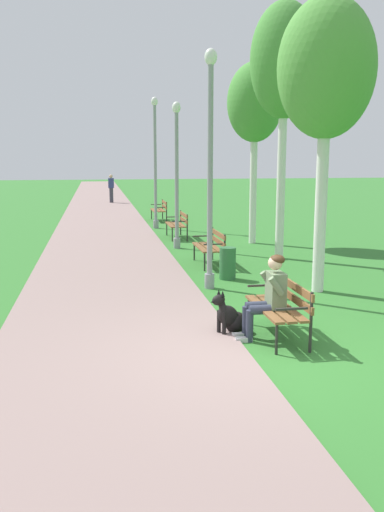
% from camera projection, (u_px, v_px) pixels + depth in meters
% --- Properties ---
extents(ground_plane, '(120.00, 120.00, 0.00)m').
position_uv_depth(ground_plane, '(260.00, 355.00, 7.42)').
color(ground_plane, '#33752D').
extents(paved_path, '(3.48, 60.00, 0.04)m').
position_uv_depth(paved_path, '(101.00, 205.00, 30.36)').
color(paved_path, gray).
rests_on(paved_path, ground).
extents(park_bench_near, '(0.55, 1.50, 0.85)m').
position_uv_depth(park_bench_near, '(281.00, 304.00, 8.05)').
color(park_bench_near, brown).
rests_on(park_bench_near, ground).
extents(park_bench_mid, '(0.55, 1.50, 0.85)m').
position_uv_depth(park_bench_mid, '(211.00, 245.00, 13.50)').
color(park_bench_mid, brown).
rests_on(park_bench_mid, ground).
extents(park_bench_far, '(0.55, 1.50, 0.85)m').
position_uv_depth(park_bench_far, '(178.00, 223.00, 18.01)').
color(park_bench_far, brown).
rests_on(park_bench_far, ground).
extents(park_bench_furthest, '(0.55, 1.50, 0.85)m').
position_uv_depth(park_bench_furthest, '(160.00, 209.00, 22.90)').
color(park_bench_furthest, brown).
rests_on(park_bench_furthest, ground).
extents(person_seated_on_near_bench, '(0.74, 0.49, 1.25)m').
position_uv_depth(person_seated_on_near_bench, '(269.00, 293.00, 7.97)').
color(person_seated_on_near_bench, '#33384C').
rests_on(person_seated_on_near_bench, ground).
extents(dog_black, '(0.77, 0.49, 0.71)m').
position_uv_depth(dog_black, '(230.00, 317.00, 8.27)').
color(dog_black, black).
rests_on(dog_black, ground).
extents(lamp_post_near, '(0.24, 0.24, 4.67)m').
position_uv_depth(lamp_post_near, '(210.00, 169.00, 10.76)').
color(lamp_post_near, gray).
rests_on(lamp_post_near, ground).
extents(lamp_post_mid, '(0.24, 0.24, 4.17)m').
position_uv_depth(lamp_post_mid, '(177.00, 174.00, 15.71)').
color(lamp_post_mid, gray).
rests_on(lamp_post_mid, ground).
extents(lamp_post_far, '(0.24, 0.24, 4.78)m').
position_uv_depth(lamp_post_far, '(155.00, 162.00, 20.17)').
color(lamp_post_far, gray).
rests_on(lamp_post_far, ground).
extents(birch_tree_second, '(1.85, 1.69, 5.57)m').
position_uv_depth(birch_tree_second, '(327.00, 71.00, 10.19)').
color(birch_tree_second, silver).
rests_on(birch_tree_second, ground).
extents(birch_tree_third, '(1.73, 1.61, 6.43)m').
position_uv_depth(birch_tree_third, '(284.00, 63.00, 13.63)').
color(birch_tree_third, silver).
rests_on(birch_tree_third, ground).
extents(birch_tree_fourth, '(1.66, 1.72, 5.42)m').
position_uv_depth(birch_tree_fourth, '(255.00, 104.00, 16.33)').
color(birch_tree_fourth, silver).
rests_on(birch_tree_fourth, ground).
extents(litter_bin, '(0.36, 0.36, 0.70)m').
position_uv_depth(litter_bin, '(228.00, 263.00, 11.97)').
color(litter_bin, '#2D6638').
rests_on(litter_bin, ground).
extents(pedestrian_distant, '(0.32, 0.22, 1.65)m').
position_uv_depth(pedestrian_distant, '(111.00, 189.00, 31.65)').
color(pedestrian_distant, '#383842').
rests_on(pedestrian_distant, ground).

